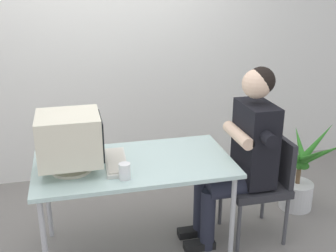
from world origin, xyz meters
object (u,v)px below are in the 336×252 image
(desk_mug, at_px, (125,171))
(potted_plant, at_px, (298,172))
(crt_monitor, at_px, (70,139))
(keyboard, at_px, (116,162))
(desk, at_px, (134,169))
(person_seated, at_px, (244,149))
(office_chair, at_px, (262,179))

(desk_mug, bearing_deg, potted_plant, 17.38)
(crt_monitor, distance_m, keyboard, 0.37)
(desk, height_order, keyboard, keyboard)
(desk, relative_size, potted_plant, 1.75)
(potted_plant, xyz_separation_m, desk_mug, (-1.59, -0.50, 0.43))
(person_seated, bearing_deg, desk, 177.77)
(person_seated, bearing_deg, potted_plant, 23.51)
(keyboard, height_order, office_chair, office_chair)
(desk, distance_m, potted_plant, 1.55)
(crt_monitor, distance_m, desk_mug, 0.42)
(desk, height_order, person_seated, person_seated)
(crt_monitor, distance_m, person_seated, 1.26)
(desk, xyz_separation_m, potted_plant, (1.49, 0.26, -0.32))
(office_chair, relative_size, desk_mug, 7.67)
(person_seated, bearing_deg, office_chair, 0.00)
(potted_plant, bearing_deg, keyboard, -170.97)
(person_seated, relative_size, potted_plant, 1.73)
(crt_monitor, xyz_separation_m, office_chair, (1.42, 0.00, -0.47))
(crt_monitor, relative_size, office_chair, 0.51)
(desk_mug, bearing_deg, crt_monitor, 148.23)
(desk, height_order, office_chair, office_chair)
(office_chair, xyz_separation_m, person_seated, (-0.17, -0.00, 0.27))
(desk_mug, bearing_deg, person_seated, 12.63)
(keyboard, xyz_separation_m, potted_plant, (1.62, 0.26, -0.39))
(office_chair, bearing_deg, keyboard, 178.22)
(crt_monitor, bearing_deg, potted_plant, 8.73)
(office_chair, xyz_separation_m, desk_mug, (-1.09, -0.21, 0.30))
(keyboard, distance_m, office_chair, 1.15)
(crt_monitor, xyz_separation_m, desk_mug, (0.33, -0.20, -0.18))
(office_chair, distance_m, person_seated, 0.32)
(crt_monitor, height_order, keyboard, crt_monitor)
(office_chair, bearing_deg, person_seated, -180.00)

